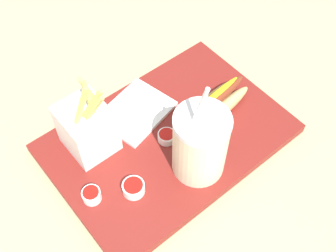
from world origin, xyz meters
name	(u,v)px	position (x,y,z in m)	size (l,w,h in m)	color
ground_plane	(168,144)	(0.00, 0.00, -0.01)	(2.40, 2.40, 0.02)	tan
food_tray	(168,138)	(0.00, 0.00, 0.01)	(0.44, 0.30, 0.02)	maroon
soda_cup	(199,145)	(0.00, 0.08, 0.09)	(0.09, 0.09, 0.22)	beige
fries_basket	(87,128)	(0.12, -0.08, 0.07)	(0.08, 0.09, 0.17)	white
hot_dog_1	(215,105)	(-0.10, 0.02, 0.04)	(0.17, 0.07, 0.06)	tan
ketchup_cup_1	(92,195)	(0.18, 0.02, 0.03)	(0.03, 0.03, 0.02)	white
ketchup_cup_2	(167,136)	(0.01, 0.01, 0.03)	(0.03, 0.03, 0.02)	white
ketchup_cup_3	(134,188)	(0.12, 0.05, 0.03)	(0.04, 0.04, 0.02)	white
napkin_stack	(136,111)	(0.01, -0.08, 0.02)	(0.13, 0.11, 0.01)	white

